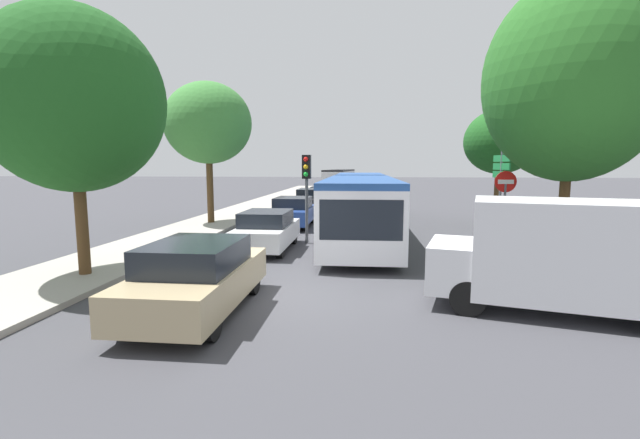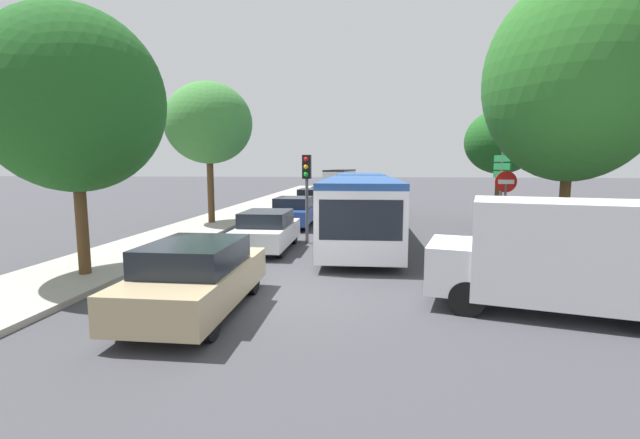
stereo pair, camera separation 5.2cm
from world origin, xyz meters
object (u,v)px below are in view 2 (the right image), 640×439
at_px(queued_car_navy, 323,195).
at_px(queued_car_red, 330,190).
at_px(articulated_bus, 360,199).
at_px(tree_left_mid, 209,123).
at_px(queued_car_tan, 197,277).
at_px(tree_right_mid, 501,143).
at_px(tree_right_near, 570,85).
at_px(city_bus_rear, 341,178).
at_px(queued_car_blue, 294,212).
at_px(tree_left_near, 73,101).
at_px(no_entry_sign, 505,200).
at_px(queued_car_black, 313,200).
at_px(traffic_light, 307,179).
at_px(direction_sign_post, 502,176).
at_px(white_van, 568,254).
at_px(queued_car_white, 267,230).

height_order(queued_car_navy, queued_car_red, queued_car_red).
distance_m(articulated_bus, tree_left_mid, 8.40).
xyz_separation_m(queued_car_tan, tree_right_mid, (9.83, 13.64, 3.30)).
relative_size(articulated_bus, tree_right_near, 1.99).
distance_m(city_bus_rear, queued_car_blue, 33.97).
distance_m(queued_car_blue, tree_right_near, 12.59).
height_order(city_bus_rear, tree_left_near, tree_left_near).
distance_m(articulated_bus, no_entry_sign, 7.09).
height_order(queued_car_black, queued_car_navy, queued_car_black).
height_order(no_entry_sign, tree_right_mid, tree_right_mid).
distance_m(articulated_bus, queued_car_black, 7.88).
height_order(queued_car_red, tree_right_mid, tree_right_mid).
relative_size(city_bus_rear, tree_right_near, 1.35).
xyz_separation_m(traffic_light, direction_sign_post, (7.96, 2.78, 0.07)).
height_order(tree_left_near, tree_right_mid, tree_left_near).
height_order(direction_sign_post, tree_left_mid, tree_left_mid).
relative_size(queued_car_tan, queued_car_navy, 1.09).
bearing_deg(tree_right_near, tree_left_near, -165.56).
xyz_separation_m(articulated_bus, direction_sign_post, (5.97, -0.88, 1.11)).
relative_size(tree_left_near, tree_right_near, 0.82).
bearing_deg(tree_right_near, queued_car_red, 110.14).
bearing_deg(queued_car_black, tree_left_mid, 145.02).
bearing_deg(tree_left_mid, tree_left_near, -87.89).
height_order(traffic_light, direction_sign_post, direction_sign_post).
relative_size(city_bus_rear, traffic_light, 3.40).
bearing_deg(tree_left_near, traffic_light, 48.34).
distance_m(no_entry_sign, direction_sign_post, 4.46).
bearing_deg(city_bus_rear, tree_right_near, -162.01).
bearing_deg(articulated_bus, white_van, 20.76).
bearing_deg(tree_left_mid, white_van, -44.82).
height_order(white_van, direction_sign_post, direction_sign_post).
relative_size(queued_car_tan, traffic_light, 1.26).
bearing_deg(queued_car_white, direction_sign_post, -65.21).
distance_m(city_bus_rear, no_entry_sign, 40.67).
xyz_separation_m(white_van, no_entry_sign, (0.50, 5.75, 0.64)).
relative_size(no_entry_sign, direction_sign_post, 0.78).
distance_m(no_entry_sign, tree_right_near, 3.88).
bearing_deg(white_van, direction_sign_post, -84.85).
relative_size(queued_car_black, tree_left_near, 0.63).
distance_m(traffic_light, tree_left_near, 8.05).
bearing_deg(queued_car_blue, traffic_light, -163.78).
xyz_separation_m(city_bus_rear, white_van, (7.51, -45.63, -0.18)).
bearing_deg(queued_car_black, direction_sign_post, -131.53).
relative_size(queued_car_white, traffic_light, 1.19).
height_order(queued_car_blue, queued_car_navy, queued_car_blue).
bearing_deg(queued_car_tan, articulated_bus, -14.88).
bearing_deg(white_van, tree_left_near, 7.20).
height_order(city_bus_rear, direction_sign_post, direction_sign_post).
relative_size(queued_car_blue, tree_right_mid, 0.73).
xyz_separation_m(queued_car_navy, direction_sign_post, (9.16, -14.23, 1.88)).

